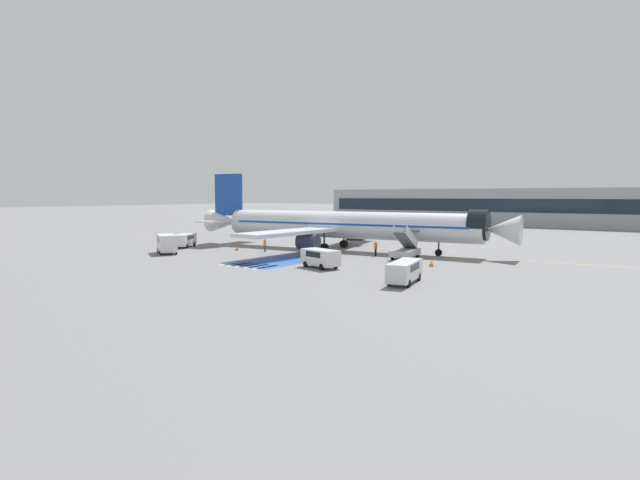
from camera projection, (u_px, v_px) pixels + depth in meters
ground_plane at (352, 251)px, 65.64m from camera, size 600.00×600.00×0.00m
apron_leadline_yellow at (346, 250)px, 66.37m from camera, size 79.19×9.69×0.01m
apron_stand_patch_blue at (281, 261)px, 55.63m from camera, size 6.06×11.73×0.01m
apron_walkway_bar_0 at (232, 263)px, 53.68m from camera, size 0.44×3.60×0.01m
apron_walkway_bar_1 at (240, 264)px, 52.98m from camera, size 0.44×3.60×0.01m
apron_walkway_bar_2 at (248, 265)px, 52.28m from camera, size 0.44×3.60×0.01m
apron_walkway_bar_3 at (257, 266)px, 51.58m from camera, size 0.44×3.60×0.01m
apron_walkway_bar_4 at (265, 267)px, 50.88m from camera, size 0.44×3.60×0.01m
airliner at (341, 225)px, 66.39m from camera, size 45.08×32.86×10.54m
boarding_stairs_forward at (405, 250)px, 57.77m from camera, size 2.76×5.42×4.00m
fuel_tanker at (361, 227)px, 87.70m from camera, size 9.11×2.75×3.53m
service_van_0 at (167, 242)px, 62.79m from camera, size 4.96×4.05×2.38m
service_van_1 at (184, 239)px, 70.41m from camera, size 4.20×5.29×1.85m
service_van_2 at (320, 257)px, 50.28m from camera, size 4.59×3.00×1.88m
service_van_3 at (405, 270)px, 41.48m from camera, size 2.78×5.67×1.85m
ground_crew_0 at (265, 244)px, 64.86m from camera, size 0.36×0.48×1.68m
ground_crew_1 at (376, 247)px, 60.08m from camera, size 0.29×0.46×1.88m
ground_crew_2 at (309, 244)px, 63.96m from camera, size 0.31×0.47×1.83m
traffic_cone_0 at (432, 264)px, 51.38m from camera, size 0.56×0.56×0.62m
traffic_cone_1 at (237, 248)px, 66.38m from camera, size 0.55×0.55×0.61m
terminal_building at (515, 207)px, 122.36m from camera, size 99.51×12.10×8.98m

